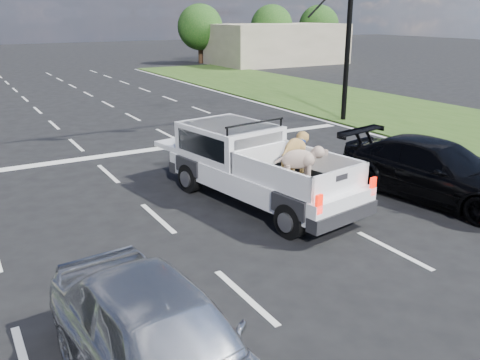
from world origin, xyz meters
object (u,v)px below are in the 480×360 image
object	(u,v)px
pickup_truck	(256,165)
black_coupe	(436,171)
silver_sedan	(161,343)
traffic_signal	(304,9)

from	to	relation	value
pickup_truck	black_coupe	world-z (taller)	pickup_truck
silver_sedan	black_coupe	bearing A→B (deg)	14.87
pickup_truck	black_coupe	size ratio (longest dim) A/B	1.11
traffic_signal	black_coupe	bearing A→B (deg)	-104.49
traffic_signal	black_coupe	xyz separation A→B (m)	(-2.28, -8.83, -3.98)
black_coupe	pickup_truck	bearing A→B (deg)	141.85
silver_sedan	pickup_truck	bearing A→B (deg)	43.85
pickup_truck	silver_sedan	world-z (taller)	pickup_truck
pickup_truck	silver_sedan	xyz separation A→B (m)	(-4.66, -5.31, -0.20)
black_coupe	traffic_signal	bearing A→B (deg)	65.48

